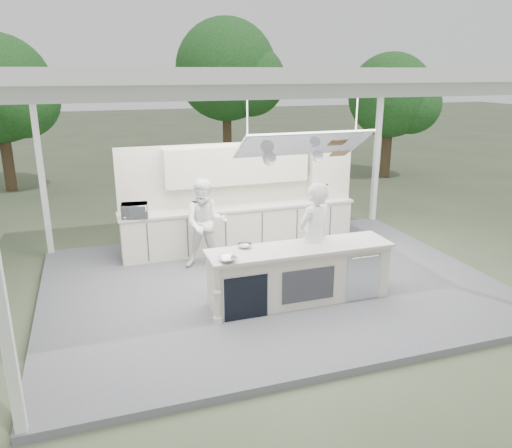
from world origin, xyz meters
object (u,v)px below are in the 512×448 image
object	(u,v)px
back_counter	(240,227)
sous_chef	(206,224)
demo_island	(299,274)
head_chef	(314,239)

from	to	relation	value
back_counter	sous_chef	xyz separation A→B (m)	(-0.93, -0.82, 0.40)
demo_island	back_counter	world-z (taller)	same
demo_island	head_chef	xyz separation A→B (m)	(0.35, 0.21, 0.50)
back_counter	sous_chef	size ratio (longest dim) A/B	2.89
demo_island	head_chef	distance (m)	0.65
back_counter	sous_chef	distance (m)	1.30
sous_chef	back_counter	bearing A→B (deg)	52.54
head_chef	sous_chef	world-z (taller)	head_chef
demo_island	sous_chef	size ratio (longest dim) A/B	1.77
sous_chef	demo_island	bearing A→B (deg)	-49.99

